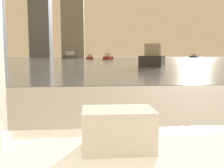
{
  "coord_description": "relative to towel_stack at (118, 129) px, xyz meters",
  "views": [
    {
      "loc": [
        -0.27,
        -0.11,
        0.88
      ],
      "look_at": [
        -0.06,
        2.35,
        0.6
      ],
      "focal_mm": 40.0,
      "sensor_mm": 36.0,
      "label": 1
    }
  ],
  "objects": [
    {
      "name": "towel_stack",
      "position": [
        0.0,
        0.0,
        0.0
      ],
      "size": [
        0.28,
        0.18,
        0.16
      ],
      "color": "silver",
      "rests_on": "bathtub"
    },
    {
      "name": "harbor_water",
      "position": [
        0.16,
        61.17,
        -0.59
      ],
      "size": [
        180.0,
        110.0,
        0.01
      ],
      "color": "slate",
      "rests_on": "ground_plane"
    },
    {
      "name": "harbor_boat_0",
      "position": [
        -0.29,
        60.55,
        -0.16
      ],
      "size": [
        1.73,
        3.36,
        1.2
      ],
      "color": "maroon",
      "rests_on": "harbor_water"
    },
    {
      "name": "harbor_boat_1",
      "position": [
        5.07,
        19.45,
        0.06
      ],
      "size": [
        3.25,
        5.14,
        1.82
      ],
      "color": "#2D2D33",
      "rests_on": "harbor_water"
    },
    {
      "name": "harbor_boat_2",
      "position": [
        3.79,
        53.93,
        -0.1
      ],
      "size": [
        2.55,
        3.87,
        1.37
      ],
      "color": "maroon",
      "rests_on": "harbor_water"
    },
    {
      "name": "harbor_boat_3",
      "position": [
        -5.99,
        72.97,
        0.14
      ],
      "size": [
        4.44,
        5.73,
        2.07
      ],
      "color": "#4C4C51",
      "rests_on": "harbor_water"
    },
    {
      "name": "harbor_boat_5",
      "position": [
        34.86,
        81.58,
        -0.11
      ],
      "size": [
        2.12,
        3.8,
        1.35
      ],
      "color": "navy",
      "rests_on": "harbor_water"
    },
    {
      "name": "skyline_tower_1",
      "position": [
        -22.43,
        117.17,
        23.06
      ],
      "size": [
        8.85,
        11.01,
        47.32
      ],
      "color": "slate",
      "rests_on": "ground_plane"
    }
  ]
}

